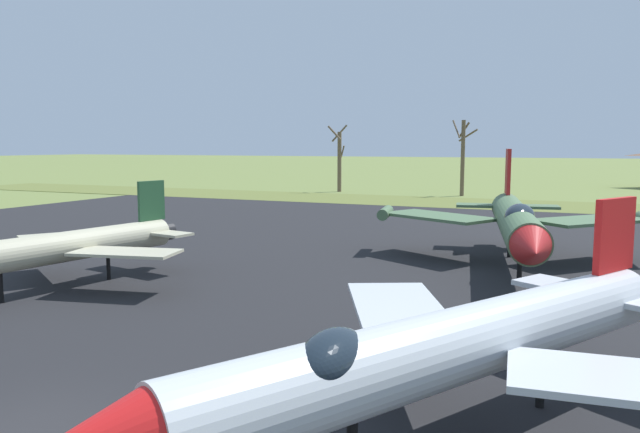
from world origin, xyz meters
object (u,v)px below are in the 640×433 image
jet_fighter_front_right (50,248)px  info_placard_rear_center (531,303)px  jet_fighter_front_left (446,347)px  jet_fighter_rear_center (515,221)px

jet_fighter_front_right → info_placard_rear_center: 18.64m
jet_fighter_front_left → jet_fighter_front_right: bearing=159.6°
jet_fighter_front_left → info_placard_rear_center: (0.86, 9.90, -1.47)m
jet_fighter_front_left → info_placard_rear_center: 10.04m
jet_fighter_rear_center → jet_fighter_front_left: bearing=-88.1°
jet_fighter_front_right → info_placard_rear_center: size_ratio=12.61×
jet_fighter_front_right → info_placard_rear_center: bearing=10.6°
jet_fighter_front_right → jet_fighter_front_left: bearing=-20.4°
info_placard_rear_center → jet_fighter_rear_center: bearing=99.4°
jet_fighter_front_left → jet_fighter_rear_center: 18.86m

